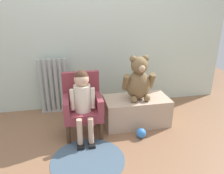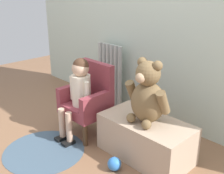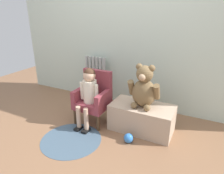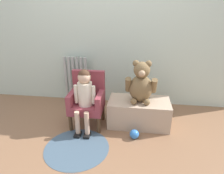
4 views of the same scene
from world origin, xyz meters
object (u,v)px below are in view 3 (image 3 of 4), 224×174
at_px(radiator, 96,79).
at_px(low_bench, 142,118).
at_px(large_teddy_bear, 144,89).
at_px(child_figure, 89,89).
at_px(floor_rug, 71,140).
at_px(child_armchair, 94,97).
at_px(toy_ball, 129,138).

xyz_separation_m(radiator, low_bench, (0.95, -0.51, -0.19)).
distance_m(radiator, large_teddy_bear, 1.11).
height_order(child_figure, floor_rug, child_figure).
bearing_deg(child_figure, child_armchair, 90.00).
xyz_separation_m(child_figure, floor_rug, (-0.00, -0.39, -0.48)).
relative_size(child_armchair, toy_ball, 6.30).
xyz_separation_m(child_figure, large_teddy_bear, (0.64, 0.16, 0.06)).
bearing_deg(low_bench, radiator, 151.96).
height_order(child_armchair, floor_rug, child_armchair).
bearing_deg(child_figure, floor_rug, -90.58).
bearing_deg(low_bench, toy_ball, -97.29).
height_order(radiator, low_bench, radiator).
bearing_deg(child_figure, radiator, 114.99).
xyz_separation_m(radiator, toy_ball, (0.91, -0.82, -0.30)).
bearing_deg(toy_ball, floor_rug, -157.04).
height_order(low_bench, floor_rug, low_bench).
bearing_deg(child_armchair, floor_rug, -90.46).
xyz_separation_m(radiator, child_armchair, (0.32, -0.57, -0.02)).
distance_m(child_figure, low_bench, 0.73).
bearing_deg(large_teddy_bear, low_bench, 121.46).
distance_m(child_figure, large_teddy_bear, 0.66).
distance_m(child_figure, toy_ball, 0.75).
xyz_separation_m(child_armchair, floor_rug, (-0.00, -0.50, -0.33)).
xyz_separation_m(low_bench, toy_ball, (-0.04, -0.32, -0.11)).
bearing_deg(child_figure, large_teddy_bear, 14.12).
bearing_deg(child_armchair, child_figure, -90.00).
xyz_separation_m(child_armchair, child_figure, (0.00, -0.11, 0.15)).
bearing_deg(floor_rug, large_teddy_bear, 40.74).
relative_size(radiator, child_armchair, 1.07).
bearing_deg(child_figure, low_bench, 15.40).
height_order(large_teddy_bear, floor_rug, large_teddy_bear).
distance_m(large_teddy_bear, toy_ball, 0.58).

